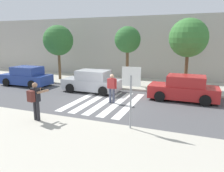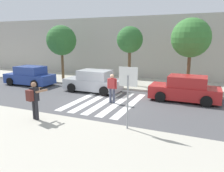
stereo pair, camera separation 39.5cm
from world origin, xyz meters
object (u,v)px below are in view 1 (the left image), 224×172
at_px(parked_car_red, 184,89).
at_px(street_tree_east, 188,38).
at_px(street_tree_west, 58,41).
at_px(street_tree_center, 128,40).
at_px(stop_sign, 131,84).
at_px(photographer_with_backpack, 35,98).
at_px(parked_car_blue, 27,77).
at_px(pedestrian_crossing, 112,87).
at_px(parked_car_silver, 92,82).

bearing_deg(parked_car_red, street_tree_east, 91.22).
relative_size(street_tree_west, street_tree_center, 1.05).
distance_m(stop_sign, street_tree_west, 12.65).
xyz_separation_m(photographer_with_backpack, parked_car_blue, (-6.34, 6.40, -0.44)).
relative_size(photographer_with_backpack, parked_car_blue, 0.42).
distance_m(pedestrian_crossing, street_tree_center, 5.55).
distance_m(parked_car_silver, parked_car_red, 6.28).
bearing_deg(pedestrian_crossing, street_tree_west, 144.80).
bearing_deg(parked_car_silver, street_tree_center, 56.36).
bearing_deg(stop_sign, pedestrian_crossing, 121.81).
distance_m(parked_car_red, street_tree_west, 11.65).
distance_m(stop_sign, photographer_with_backpack, 4.29).
xyz_separation_m(pedestrian_crossing, parked_car_blue, (-8.30, 2.16, -0.25)).
height_order(stop_sign, street_tree_center, street_tree_center).
height_order(parked_car_red, street_tree_east, street_tree_east).
height_order(parked_car_red, street_tree_center, street_tree_center).
distance_m(parked_car_silver, street_tree_center, 4.34).
xyz_separation_m(parked_car_blue, street_tree_west, (1.27, 2.81, 2.86)).
bearing_deg(street_tree_center, parked_car_red, -30.76).
relative_size(stop_sign, street_tree_west, 0.52).
distance_m(parked_car_blue, street_tree_west, 4.20).
xyz_separation_m(pedestrian_crossing, street_tree_east, (3.85, 4.67, 2.81)).
bearing_deg(photographer_with_backpack, pedestrian_crossing, 65.19).
xyz_separation_m(photographer_with_backpack, parked_car_silver, (-0.42, 6.40, -0.44)).
xyz_separation_m(stop_sign, street_tree_east, (1.66, 8.21, 1.81)).
bearing_deg(stop_sign, street_tree_east, 78.58).
distance_m(pedestrian_crossing, street_tree_west, 9.00).
bearing_deg(street_tree_center, street_tree_east, -2.15).
height_order(stop_sign, street_tree_east, street_tree_east).
bearing_deg(parked_car_silver, parked_car_red, -0.00).
height_order(pedestrian_crossing, street_tree_center, street_tree_center).
distance_m(pedestrian_crossing, parked_car_red, 4.47).
bearing_deg(pedestrian_crossing, photographer_with_backpack, -114.81).
relative_size(parked_car_silver, parked_car_red, 1.00).
bearing_deg(pedestrian_crossing, parked_car_red, 28.92).
bearing_deg(photographer_with_backpack, street_tree_east, 56.88).
bearing_deg(parked_car_blue, stop_sign, -28.48).
bearing_deg(street_tree_west, parked_car_silver, -31.05).
bearing_deg(parked_car_blue, pedestrian_crossing, -14.57).
distance_m(pedestrian_crossing, street_tree_east, 6.67).
bearing_deg(stop_sign, street_tree_west, 137.36).
xyz_separation_m(parked_car_silver, street_tree_center, (1.78, 2.68, 2.91)).
xyz_separation_m(pedestrian_crossing, street_tree_center, (-0.59, 4.84, 2.66)).
bearing_deg(street_tree_center, stop_sign, -71.58).
bearing_deg(street_tree_east, parked_car_red, -88.78).
height_order(photographer_with_backpack, pedestrian_crossing, photographer_with_backpack).
xyz_separation_m(stop_sign, parked_car_blue, (-10.50, 5.70, -1.24)).
relative_size(stop_sign, photographer_with_backpack, 1.46).
xyz_separation_m(photographer_with_backpack, street_tree_east, (5.81, 8.91, 2.62)).
relative_size(photographer_with_backpack, parked_car_silver, 0.42).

